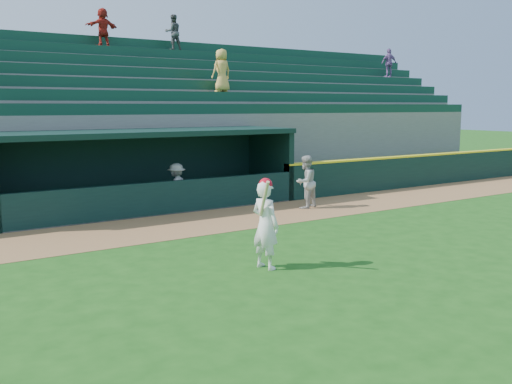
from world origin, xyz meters
TOP-DOWN VIEW (x-y plane):
  - ground at (0.00, 0.00)m, footprint 120.00×120.00m
  - warning_track at (0.00, 4.90)m, footprint 40.00×3.00m
  - field_wall_right at (12.25, 6.55)m, footprint 15.50×0.30m
  - wall_stripe_right at (12.25, 6.55)m, footprint 15.50×0.32m
  - dugout_player_front at (4.15, 5.07)m, footprint 0.94×0.82m
  - dugout_player_inside at (0.58, 6.90)m, footprint 1.09×0.88m
  - dugout at (0.00, 8.00)m, footprint 9.40×2.80m
  - stands at (-0.00, 12.57)m, footprint 34.50×6.25m
  - batter_at_plate at (-0.70, 0.21)m, footprint 0.56×0.83m

SIDE VIEW (x-z plane):
  - ground at x=0.00m, z-range 0.00..0.00m
  - warning_track at x=0.00m, z-range 0.00..0.01m
  - field_wall_right at x=12.25m, z-range 0.00..1.20m
  - dugout_player_inside at x=0.58m, z-range 0.00..1.47m
  - dugout_player_front at x=4.15m, z-range 0.00..1.67m
  - batter_at_plate at x=-0.70m, z-range 0.00..1.82m
  - wall_stripe_right at x=12.25m, z-range 1.20..1.26m
  - dugout at x=0.00m, z-range 0.13..2.59m
  - stands at x=0.00m, z-range -1.10..5.89m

